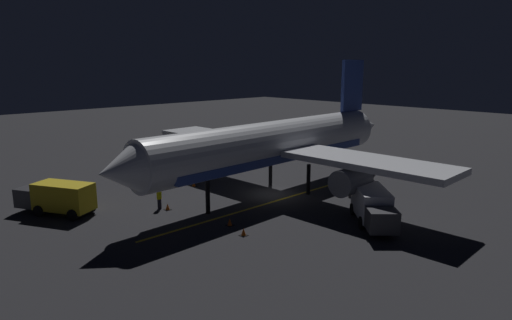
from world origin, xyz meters
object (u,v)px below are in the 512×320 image
airliner (276,144)px  traffic_cone_near_left (168,207)px  traffic_cone_far (194,184)px  catering_truck (373,207)px  traffic_cone_under_wing (230,222)px  traffic_cone_near_right (244,232)px  ground_crew_worker (159,199)px  baggage_truck (58,198)px

airliner → traffic_cone_near_left: bearing=74.2°
traffic_cone_near_left → traffic_cone_far: bearing=-53.5°
catering_truck → traffic_cone_under_wing: bearing=47.6°
catering_truck → traffic_cone_near_right: catering_truck is taller
catering_truck → traffic_cone_near_right: 9.80m
airliner → ground_crew_worker: airliner is taller
airliner → catering_truck: airliner is taller
traffic_cone_near_left → catering_truck: bearing=-145.9°
traffic_cone_near_left → traffic_cone_far: (4.29, -5.80, 0.00)m
traffic_cone_under_wing → airliner: bearing=-68.1°
traffic_cone_far → catering_truck: bearing=-169.6°
baggage_truck → traffic_cone_near_left: 8.54m
baggage_truck → ground_crew_worker: 7.82m
ground_crew_worker → traffic_cone_near_right: bearing=-173.9°
baggage_truck → traffic_cone_near_right: bearing=-151.6°
airliner → traffic_cone_far: size_ratio=62.03×
catering_truck → ground_crew_worker: bearing=33.7°
traffic_cone_near_left → traffic_cone_near_right: bearing=-175.7°
ground_crew_worker → traffic_cone_far: size_ratio=3.16×
ground_crew_worker → traffic_cone_near_right: 9.18m
catering_truck → traffic_cone_near_right: size_ratio=10.72×
ground_crew_worker → traffic_cone_far: (3.62, -6.13, -0.64)m
airliner → traffic_cone_near_left: size_ratio=62.03×
traffic_cone_near_left → traffic_cone_under_wing: same height
traffic_cone_near_left → traffic_cone_near_right: (-8.43, -0.64, 0.00)m
airliner → catering_truck: (-10.57, 0.83, -3.24)m
catering_truck → traffic_cone_under_wing: catering_truck is taller
traffic_cone_near_left → traffic_cone_far: same height
baggage_truck → traffic_cone_near_left: bearing=-127.6°
catering_truck → traffic_cone_near_left: catering_truck is taller
airliner → traffic_cone_near_right: bearing=121.4°
baggage_truck → catering_truck: 24.33m
catering_truck → traffic_cone_near_right: (4.94, 8.41, -1.06)m
airliner → traffic_cone_under_wing: (-3.46, 8.62, -4.29)m
traffic_cone_near_left → traffic_cone_far: 7.21m
ground_crew_worker → traffic_cone_near_left: ground_crew_worker is taller
catering_truck → traffic_cone_near_left: (13.37, 9.04, -1.06)m
baggage_truck → catering_truck: size_ratio=1.11×
traffic_cone_near_right → traffic_cone_under_wing: bearing=-15.9°
baggage_truck → traffic_cone_near_right: baggage_truck is taller
traffic_cone_far → traffic_cone_near_left: bearing=126.5°
catering_truck → traffic_cone_far: 17.99m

